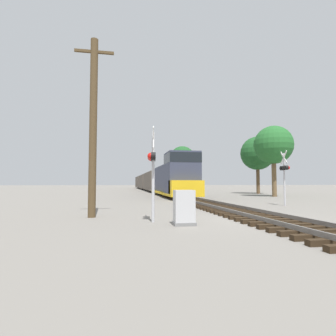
% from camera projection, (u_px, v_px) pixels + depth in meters
% --- Properties ---
extents(ground_plane, '(400.00, 400.00, 0.00)m').
position_uv_depth(ground_plane, '(261.00, 220.00, 11.06)').
color(ground_plane, slate).
extents(rail_track_bed, '(2.60, 160.00, 0.31)m').
position_uv_depth(rail_track_bed, '(261.00, 217.00, 11.06)').
color(rail_track_bed, black).
rests_on(rail_track_bed, ground).
extents(freight_train, '(3.09, 66.32, 4.58)m').
position_uv_depth(freight_train, '(150.00, 181.00, 54.69)').
color(freight_train, '#33384C').
rests_on(freight_train, ground).
extents(crossing_signal_near, '(0.41, 1.01, 3.78)m').
position_uv_depth(crossing_signal_near, '(152.00, 162.00, 10.50)').
color(crossing_signal_near, '#B7B7BC').
rests_on(crossing_signal_near, ground).
extents(crossing_signal_far, '(0.44, 1.01, 3.80)m').
position_uv_depth(crossing_signal_far, '(285.00, 171.00, 18.13)').
color(crossing_signal_far, '#B7B7BC').
rests_on(crossing_signal_far, ground).
extents(relay_cabinet, '(0.81, 0.59, 1.29)m').
position_uv_depth(relay_cabinet, '(184.00, 208.00, 9.67)').
color(relay_cabinet, slate).
rests_on(relay_cabinet, ground).
extents(utility_pole, '(1.80, 0.35, 8.31)m').
position_uv_depth(utility_pole, '(93.00, 125.00, 12.08)').
color(utility_pole, '#4C3A23').
rests_on(utility_pole, ground).
extents(tree_far_right, '(4.44, 4.44, 8.22)m').
position_uv_depth(tree_far_right, '(273.00, 145.00, 30.41)').
color(tree_far_right, brown).
rests_on(tree_far_right, ground).
extents(tree_mid_background, '(4.93, 4.93, 8.44)m').
position_uv_depth(tree_mid_background, '(257.00, 153.00, 38.68)').
color(tree_mid_background, brown).
rests_on(tree_mid_background, ground).
extents(tree_deep_background, '(5.69, 5.69, 9.88)m').
position_uv_depth(tree_deep_background, '(182.00, 159.00, 58.97)').
color(tree_deep_background, brown).
rests_on(tree_deep_background, ground).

